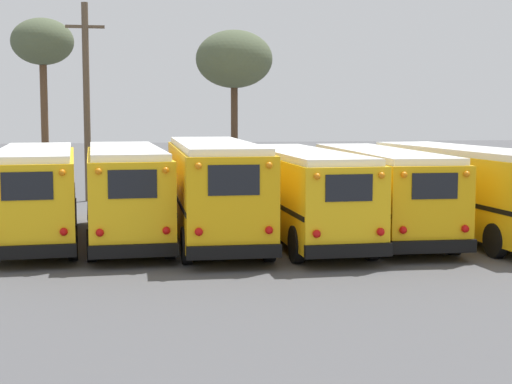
# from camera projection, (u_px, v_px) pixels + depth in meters

# --- Properties ---
(ground_plane) EXTENTS (160.00, 160.00, 0.00)m
(ground_plane) POSITION_uv_depth(u_px,v_px,m) (254.00, 237.00, 26.80)
(ground_plane) COLOR #4C4C4F
(school_bus_0) EXTENTS (2.99, 10.28, 3.06)m
(school_bus_0) POSITION_uv_depth(u_px,v_px,m) (36.00, 191.00, 25.71)
(school_bus_0) COLOR yellow
(school_bus_0) RESTS_ON ground
(school_bus_1) EXTENTS (2.72, 9.69, 3.10)m
(school_bus_1) POSITION_uv_depth(u_px,v_px,m) (125.00, 190.00, 25.73)
(school_bus_1) COLOR yellow
(school_bus_1) RESTS_ON ground
(school_bus_2) EXTENTS (2.82, 10.57, 3.27)m
(school_bus_2) POSITION_uv_depth(u_px,v_px,m) (214.00, 187.00, 25.79)
(school_bus_2) COLOR #EAAA0F
(school_bus_2) RESTS_ON ground
(school_bus_3) EXTENTS (2.58, 10.51, 2.99)m
(school_bus_3) POSITION_uv_depth(u_px,v_px,m) (302.00, 191.00, 25.94)
(school_bus_3) COLOR yellow
(school_bus_3) RESTS_ON ground
(school_bus_4) EXTENTS (2.89, 10.85, 2.95)m
(school_bus_4) POSITION_uv_depth(u_px,v_px,m) (379.00, 189.00, 27.02)
(school_bus_4) COLOR #EAAA0F
(school_bus_4) RESTS_ON ground
(school_bus_5) EXTENTS (3.15, 11.01, 3.04)m
(school_bus_5) POSITION_uv_depth(u_px,v_px,m) (464.00, 187.00, 26.95)
(school_bus_5) COLOR yellow
(school_bus_5) RESTS_ON ground
(utility_pole) EXTENTS (1.80, 0.31, 9.30)m
(utility_pole) POSITION_uv_depth(u_px,v_px,m) (87.00, 100.00, 36.85)
(utility_pole) COLOR brown
(utility_pole) RESTS_ON ground
(bare_tree_0) EXTENTS (4.05, 4.05, 8.51)m
(bare_tree_0) POSITION_uv_depth(u_px,v_px,m) (234.00, 60.00, 41.22)
(bare_tree_0) COLOR #473323
(bare_tree_0) RESTS_ON ground
(bare_tree_1) EXTENTS (3.23, 3.23, 9.07)m
(bare_tree_1) POSITION_uv_depth(u_px,v_px,m) (42.00, 45.00, 40.66)
(bare_tree_1) COLOR brown
(bare_tree_1) RESTS_ON ground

